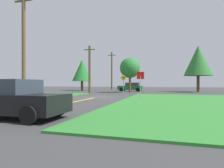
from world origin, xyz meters
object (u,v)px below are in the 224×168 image
at_px(car_behind_on_main_road, 12,99).
at_px(direction_sign, 123,82).
at_px(oak_tree_left, 198,61).
at_px(pine_tree_center, 82,70).
at_px(utility_pole_near, 24,45).
at_px(utility_pole_far, 112,71).
at_px(stop_sign, 140,80).
at_px(car_approaching_junction, 131,87).
at_px(oak_tree_right, 130,68).
at_px(utility_pole_mid, 90,69).

distance_m(car_behind_on_main_road, direction_sign, 19.29).
relative_size(oak_tree_left, pine_tree_center, 1.25).
distance_m(utility_pole_near, utility_pole_far, 27.51).
xyz_separation_m(car_behind_on_main_road, direction_sign, (0.56, 19.26, 0.88)).
bearing_deg(stop_sign, car_behind_on_main_road, 63.86).
bearing_deg(pine_tree_center, stop_sign, -50.75).
bearing_deg(oak_tree_left, utility_pole_near, -130.01).
xyz_separation_m(stop_sign, car_behind_on_main_road, (-3.96, -11.24, -0.96)).
relative_size(car_approaching_junction, oak_tree_right, 0.84).
bearing_deg(car_approaching_junction, direction_sign, 96.27).
xyz_separation_m(car_approaching_junction, utility_pole_near, (-5.80, -20.98, 4.03)).
height_order(stop_sign, oak_tree_right, oak_tree_right).
bearing_deg(utility_pole_mid, utility_pole_far, 91.16).
distance_m(utility_pole_near, oak_tree_left, 26.84).
relative_size(car_behind_on_main_road, pine_tree_center, 0.70).
height_order(car_approaching_junction, direction_sign, direction_sign).
xyz_separation_m(car_approaching_junction, utility_pole_far, (-5.61, 6.53, 3.57)).
relative_size(car_behind_on_main_road, utility_pole_far, 0.52).
bearing_deg(pine_tree_center, oak_tree_left, -1.39).
height_order(direction_sign, oak_tree_right, oak_tree_right).
height_order(utility_pole_mid, direction_sign, utility_pole_mid).
distance_m(utility_pole_near, direction_sign, 13.96).
bearing_deg(direction_sign, oak_tree_right, 85.79).
bearing_deg(utility_pole_mid, direction_sign, -16.20).
height_order(utility_pole_mid, pine_tree_center, utility_pole_mid).
bearing_deg(utility_pole_mid, car_behind_on_main_road, -75.95).
bearing_deg(pine_tree_center, utility_pole_far, 55.44).
relative_size(stop_sign, utility_pole_mid, 0.35).
relative_size(utility_pole_near, pine_tree_center, 1.50).
bearing_deg(direction_sign, utility_pole_mid, 163.80).
bearing_deg(utility_pole_near, utility_pole_far, 89.61).
bearing_deg(direction_sign, pine_tree_center, 139.42).
height_order(utility_pole_far, direction_sign, utility_pole_far).
distance_m(stop_sign, utility_pole_mid, 13.53).
height_order(stop_sign, car_behind_on_main_road, stop_sign).
relative_size(utility_pole_near, oak_tree_right, 1.71).
relative_size(stop_sign, oak_tree_right, 0.46).
xyz_separation_m(car_approaching_junction, oak_tree_left, (11.46, -0.42, 4.48)).
distance_m(car_behind_on_main_road, oak_tree_right, 23.11).
bearing_deg(utility_pole_far, oak_tree_right, -61.75).
bearing_deg(oak_tree_left, car_approaching_junction, 177.88).
relative_size(oak_tree_left, oak_tree_right, 1.42).
bearing_deg(utility_pole_near, car_behind_on_main_road, -51.56).
bearing_deg(stop_sign, oak_tree_right, -81.66).
distance_m(utility_pole_mid, oak_tree_left, 18.17).
height_order(stop_sign, direction_sign, direction_sign).
relative_size(pine_tree_center, oak_tree_right, 1.14).
height_order(stop_sign, utility_pole_far, utility_pole_far).
xyz_separation_m(stop_sign, utility_pole_near, (-9.67, -4.05, 3.07)).
xyz_separation_m(direction_sign, oak_tree_left, (10.98, 8.49, 3.60)).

